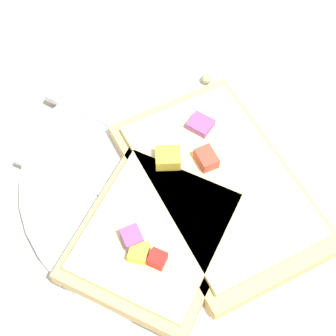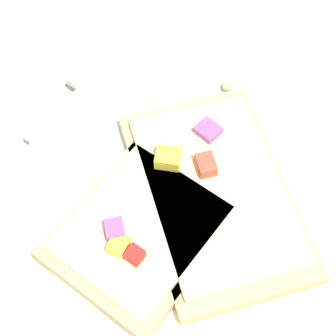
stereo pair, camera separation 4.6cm
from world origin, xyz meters
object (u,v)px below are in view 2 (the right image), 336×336
(knife, at_px, (140,122))
(pizza_slice_main, at_px, (215,192))
(plate, at_px, (168,178))
(fork, at_px, (146,207))
(pizza_slice_corner, at_px, (140,232))

(knife, distance_m, pizza_slice_main, 0.10)
(plate, relative_size, fork, 1.19)
(fork, distance_m, knife, 0.09)
(fork, xyz_separation_m, pizza_slice_corner, (-0.01, -0.02, 0.01))
(plate, xyz_separation_m, pizza_slice_main, (0.02, -0.04, 0.02))
(fork, xyz_separation_m, pizza_slice_main, (0.05, -0.02, 0.01))
(plate, height_order, pizza_slice_corner, pizza_slice_corner)
(pizza_slice_main, distance_m, pizza_slice_corner, 0.07)
(knife, bearing_deg, fork, -46.23)
(plate, height_order, pizza_slice_main, pizza_slice_main)
(fork, height_order, pizza_slice_main, pizza_slice_main)
(pizza_slice_main, xyz_separation_m, pizza_slice_corner, (-0.07, -0.01, -0.00))
(fork, bearing_deg, pizza_slice_corner, -63.37)
(fork, bearing_deg, knife, 129.63)
(fork, relative_size, pizza_slice_main, 1.04)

